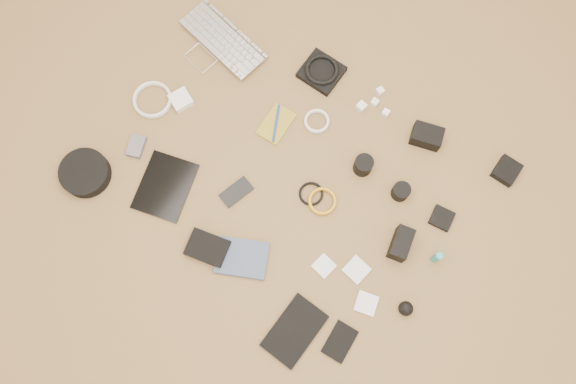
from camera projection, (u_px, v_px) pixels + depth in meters
The scene contains 33 objects.
laptop at pixel (213, 49), 2.31m from camera, with size 0.38×0.26×0.03m, color silver.
headphone_pouch at pixel (321, 72), 2.28m from camera, with size 0.16×0.15×0.03m, color black.
headphones at pixel (322, 69), 2.26m from camera, with size 0.14×0.14×0.02m, color black.
charger_a at pixel (380, 91), 2.26m from camera, with size 0.03×0.03×0.03m, color white.
charger_b at pixel (375, 102), 2.25m from camera, with size 0.03×0.03×0.03m, color white.
charger_c at pixel (386, 113), 2.24m from camera, with size 0.03×0.03×0.02m, color white.
charger_d at pixel (361, 107), 2.24m from camera, with size 0.03×0.03×0.03m, color white.
dslr_camera at pixel (427, 136), 2.19m from camera, with size 0.12×0.08×0.07m, color black.
lens_pouch at pixel (507, 171), 2.17m from camera, with size 0.09×0.10×0.03m, color black.
notebook_olive at pixel (276, 124), 2.23m from camera, with size 0.10×0.15×0.01m, color olive.
pen_blue at pixel (276, 123), 2.22m from camera, with size 0.01×0.01×0.16m, color #1436A5.
cable_white_a at pixel (317, 122), 2.23m from camera, with size 0.10×0.10×0.01m, color silver.
lens_a at pixel (363, 165), 2.15m from camera, with size 0.07×0.07×0.08m, color black.
lens_b at pixel (401, 191), 2.13m from camera, with size 0.07×0.07×0.06m, color black.
card_reader at pixel (442, 218), 2.13m from camera, with size 0.08×0.08×0.02m, color black.
power_brick at pixel (181, 100), 2.25m from camera, with size 0.08×0.08×0.03m, color white.
cable_white_b at pixel (153, 100), 2.26m from camera, with size 0.16×0.16×0.01m, color silver.
cable_black at pixel (311, 194), 2.16m from camera, with size 0.09×0.09×0.01m, color black.
cable_yellow at pixel (322, 202), 2.15m from camera, with size 0.11×0.11×0.01m, color orange.
flash at pixel (401, 244), 2.07m from camera, with size 0.06×0.12×0.09m, color black.
lens_cleaner at pixel (437, 257), 2.05m from camera, with size 0.03×0.03×0.09m, color teal.
battery_charger at pixel (136, 146), 2.20m from camera, with size 0.06×0.09×0.02m, color #56565B.
tablet at pixel (165, 186), 2.16m from camera, with size 0.19×0.25×0.01m, color black.
phone at pixel (236, 192), 2.16m from camera, with size 0.07×0.13×0.01m, color black.
filter_case_left at pixel (324, 266), 2.08m from camera, with size 0.07×0.07×0.01m, color silver.
filter_case_mid at pixel (357, 270), 2.08m from camera, with size 0.08×0.08×0.01m, color silver.
filter_case_right at pixel (366, 303), 2.05m from camera, with size 0.08×0.08×0.01m, color silver.
air_blower at pixel (406, 309), 2.02m from camera, with size 0.05×0.05×0.05m, color black.
headphone_case at pixel (85, 173), 2.16m from camera, with size 0.19×0.19×0.05m, color black.
drive_case at pixel (208, 248), 2.09m from camera, with size 0.15×0.11×0.04m, color black.
paperback at pixel (238, 277), 2.07m from camera, with size 0.14×0.19×0.02m, color #3D4C68.
notebook_black_a at pixel (295, 331), 2.02m from camera, with size 0.14×0.23×0.02m, color black.
notebook_black_b at pixel (340, 342), 2.01m from camera, with size 0.09×0.13×0.01m, color black.
Camera 1 is at (0.34, -0.50, 2.09)m, focal length 35.00 mm.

